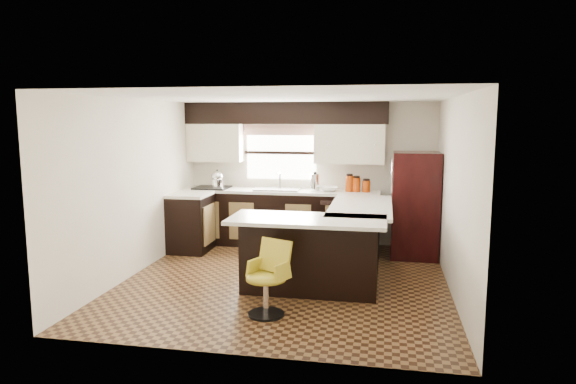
% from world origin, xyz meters
% --- Properties ---
extents(floor, '(4.40, 4.40, 0.00)m').
position_xyz_m(floor, '(0.00, 0.00, 0.00)').
color(floor, '#49301A').
rests_on(floor, ground).
extents(ceiling, '(4.40, 4.40, 0.00)m').
position_xyz_m(ceiling, '(0.00, 0.00, 2.40)').
color(ceiling, silver).
rests_on(ceiling, wall_back).
extents(wall_back, '(4.40, 0.00, 4.40)m').
position_xyz_m(wall_back, '(0.00, 2.20, 1.20)').
color(wall_back, beige).
rests_on(wall_back, floor).
extents(wall_front, '(4.40, 0.00, 4.40)m').
position_xyz_m(wall_front, '(0.00, -2.20, 1.20)').
color(wall_front, beige).
rests_on(wall_front, floor).
extents(wall_left, '(0.00, 4.40, 4.40)m').
position_xyz_m(wall_left, '(-2.10, 0.00, 1.20)').
color(wall_left, beige).
rests_on(wall_left, floor).
extents(wall_right, '(0.00, 4.40, 4.40)m').
position_xyz_m(wall_right, '(2.10, 0.00, 1.20)').
color(wall_right, beige).
rests_on(wall_right, floor).
extents(base_cab_back, '(3.30, 0.60, 0.90)m').
position_xyz_m(base_cab_back, '(-0.45, 1.90, 0.45)').
color(base_cab_back, black).
rests_on(base_cab_back, floor).
extents(base_cab_left, '(0.60, 0.70, 0.90)m').
position_xyz_m(base_cab_left, '(-1.80, 1.25, 0.45)').
color(base_cab_left, black).
rests_on(base_cab_left, floor).
extents(counter_back, '(3.30, 0.60, 0.04)m').
position_xyz_m(counter_back, '(-0.45, 1.90, 0.92)').
color(counter_back, silver).
rests_on(counter_back, base_cab_back).
extents(counter_left, '(0.60, 0.70, 0.04)m').
position_xyz_m(counter_left, '(-1.80, 1.25, 0.92)').
color(counter_left, silver).
rests_on(counter_left, base_cab_left).
extents(soffit, '(3.40, 0.35, 0.36)m').
position_xyz_m(soffit, '(-0.40, 2.03, 2.22)').
color(soffit, black).
rests_on(soffit, wall_back).
extents(upper_cab_left, '(0.94, 0.35, 0.64)m').
position_xyz_m(upper_cab_left, '(-1.62, 2.03, 1.72)').
color(upper_cab_left, beige).
rests_on(upper_cab_left, wall_back).
extents(upper_cab_right, '(1.14, 0.35, 0.64)m').
position_xyz_m(upper_cab_right, '(0.68, 2.03, 1.72)').
color(upper_cab_right, beige).
rests_on(upper_cab_right, wall_back).
extents(window_pane, '(1.20, 0.02, 0.90)m').
position_xyz_m(window_pane, '(-0.50, 2.18, 1.55)').
color(window_pane, white).
rests_on(window_pane, wall_back).
extents(valance, '(1.30, 0.06, 0.18)m').
position_xyz_m(valance, '(-0.50, 2.14, 1.94)').
color(valance, '#D19B93').
rests_on(valance, wall_back).
extents(sink, '(0.75, 0.45, 0.03)m').
position_xyz_m(sink, '(-0.50, 1.88, 0.96)').
color(sink, '#B2B2B7').
rests_on(sink, counter_back).
extents(dishwasher, '(0.58, 0.03, 0.78)m').
position_xyz_m(dishwasher, '(0.55, 1.61, 0.43)').
color(dishwasher, black).
rests_on(dishwasher, floor).
extents(cooktop, '(0.58, 0.50, 0.02)m').
position_xyz_m(cooktop, '(-1.65, 1.88, 0.96)').
color(cooktop, black).
rests_on(cooktop, counter_back).
extents(peninsula_long, '(0.60, 1.95, 0.90)m').
position_xyz_m(peninsula_long, '(0.90, 0.62, 0.45)').
color(peninsula_long, black).
rests_on(peninsula_long, floor).
extents(peninsula_return, '(1.65, 0.60, 0.90)m').
position_xyz_m(peninsula_return, '(0.38, -0.35, 0.45)').
color(peninsula_return, black).
rests_on(peninsula_return, floor).
extents(counter_pen_long, '(0.84, 1.95, 0.04)m').
position_xyz_m(counter_pen_long, '(0.95, 0.62, 0.92)').
color(counter_pen_long, silver).
rests_on(counter_pen_long, peninsula_long).
extents(counter_pen_return, '(1.89, 0.84, 0.04)m').
position_xyz_m(counter_pen_return, '(0.35, -0.44, 0.92)').
color(counter_pen_return, silver).
rests_on(counter_pen_return, peninsula_return).
extents(refrigerator, '(0.70, 0.67, 1.63)m').
position_xyz_m(refrigerator, '(1.73, 1.55, 0.81)').
color(refrigerator, black).
rests_on(refrigerator, floor).
extents(bar_chair, '(0.58, 0.58, 0.82)m').
position_xyz_m(bar_chair, '(0.03, -1.22, 0.41)').
color(bar_chair, gold).
rests_on(bar_chair, floor).
extents(kettle, '(0.22, 0.22, 0.30)m').
position_xyz_m(kettle, '(-1.55, 1.88, 1.12)').
color(kettle, silver).
rests_on(kettle, cooktop).
extents(percolator, '(0.15, 0.15, 0.28)m').
position_xyz_m(percolator, '(0.13, 1.90, 1.09)').
color(percolator, silver).
rests_on(percolator, counter_back).
extents(mixing_bowl, '(0.35, 0.35, 0.07)m').
position_xyz_m(mixing_bowl, '(0.36, 1.90, 0.98)').
color(mixing_bowl, white).
rests_on(mixing_bowl, counter_back).
extents(canister_large, '(0.13, 0.13, 0.26)m').
position_xyz_m(canister_large, '(0.69, 1.92, 1.08)').
color(canister_large, '#9B3307').
rests_on(canister_large, counter_back).
extents(canister_med, '(0.13, 0.13, 0.23)m').
position_xyz_m(canister_med, '(0.81, 1.92, 1.06)').
color(canister_med, '#9B3307').
rests_on(canister_med, counter_back).
extents(canister_small, '(0.13, 0.13, 0.19)m').
position_xyz_m(canister_small, '(0.97, 1.92, 1.04)').
color(canister_small, '#9B3307').
rests_on(canister_small, counter_back).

